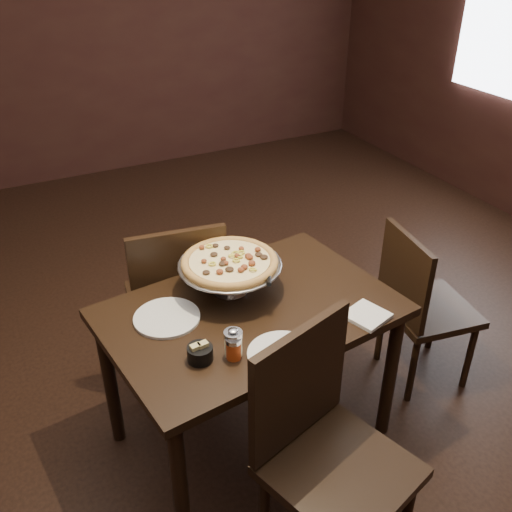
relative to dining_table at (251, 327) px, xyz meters
name	(u,v)px	position (x,y,z in m)	size (l,w,h in m)	color
room	(241,149)	(-0.01, 0.05, 0.77)	(6.04, 7.04, 2.84)	black
dining_table	(251,327)	(0.00, 0.00, 0.00)	(1.26, 0.92, 0.73)	black
pizza_stand	(230,262)	(-0.02, 0.15, 0.24)	(0.44, 0.44, 0.18)	#BBBBC2
parmesan_shaker	(233,343)	(-0.18, -0.23, 0.15)	(0.07, 0.07, 0.12)	#EEEAB9
pepper_flake_shaker	(234,347)	(-0.19, -0.24, 0.14)	(0.06, 0.06, 0.10)	#992B0D
packet_caddy	(200,353)	(-0.30, -0.20, 0.13)	(0.09, 0.09, 0.07)	black
napkin_stack	(367,315)	(0.39, -0.26, 0.10)	(0.15, 0.15, 0.02)	white
plate_left	(167,318)	(-0.33, 0.09, 0.10)	(0.27, 0.27, 0.01)	silver
plate_near	(283,355)	(-0.03, -0.32, 0.10)	(0.26, 0.26, 0.01)	silver
serving_spatula	(269,276)	(0.08, -0.01, 0.24)	(0.17, 0.17, 0.02)	#BBBBC2
chair_far	(177,298)	(-0.15, 0.51, -0.12)	(0.50, 0.50, 0.95)	black
chair_near	(324,446)	(-0.01, -0.59, -0.10)	(0.57, 0.57, 0.97)	black
chair_side	(420,303)	(0.93, -0.02, -0.17)	(0.46, 0.46, 0.86)	black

